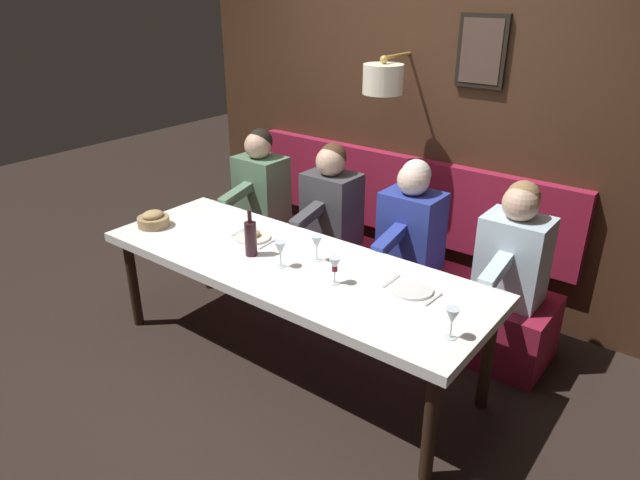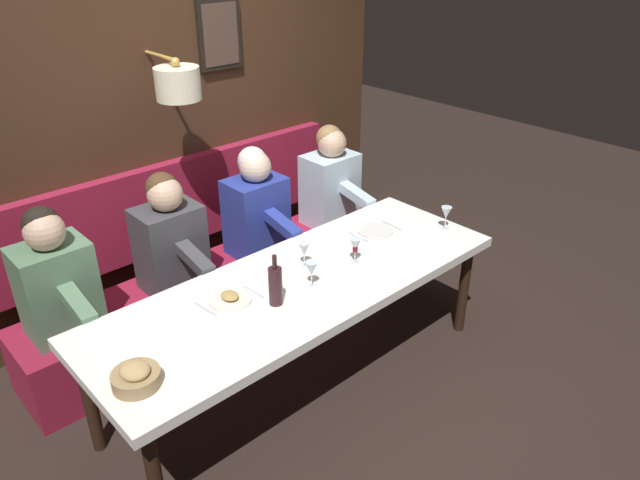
# 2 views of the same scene
# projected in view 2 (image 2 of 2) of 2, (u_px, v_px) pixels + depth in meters

# --- Properties ---
(ground_plane) EXTENTS (12.00, 12.00, 0.00)m
(ground_plane) POSITION_uv_depth(u_px,v_px,m) (302.00, 380.00, 3.80)
(ground_plane) COLOR black
(dining_table) EXTENTS (0.90, 2.57, 0.74)m
(dining_table) POSITION_uv_depth(u_px,v_px,m) (301.00, 290.00, 3.48)
(dining_table) COLOR white
(dining_table) RESTS_ON ground_plane
(banquette_bench) EXTENTS (0.52, 2.77, 0.45)m
(banquette_bench) POSITION_uv_depth(u_px,v_px,m) (220.00, 294.00, 4.27)
(banquette_bench) COLOR maroon
(banquette_bench) RESTS_ON ground_plane
(back_wall_panel) EXTENTS (0.59, 3.97, 2.90)m
(back_wall_panel) POSITION_uv_depth(u_px,v_px,m) (160.00, 121.00, 4.11)
(back_wall_panel) COLOR #422819
(back_wall_panel) RESTS_ON ground_plane
(diner_nearest) EXTENTS (0.60, 0.40, 0.79)m
(diner_nearest) POSITION_uv_depth(u_px,v_px,m) (331.00, 179.00, 4.64)
(diner_nearest) COLOR silver
(diner_nearest) RESTS_ON banquette_bench
(diner_near) EXTENTS (0.60, 0.40, 0.79)m
(diner_near) POSITION_uv_depth(u_px,v_px,m) (256.00, 205.00, 4.20)
(diner_near) COLOR #283893
(diner_near) RESTS_ON banquette_bench
(diner_middle) EXTENTS (0.60, 0.40, 0.79)m
(diner_middle) POSITION_uv_depth(u_px,v_px,m) (170.00, 236.00, 3.79)
(diner_middle) COLOR #3D3D42
(diner_middle) RESTS_ON banquette_bench
(diner_far) EXTENTS (0.60, 0.40, 0.79)m
(diner_far) POSITION_uv_depth(u_px,v_px,m) (55.00, 277.00, 3.35)
(diner_far) COLOR #567A5B
(diner_far) RESTS_ON banquette_bench
(place_setting_0) EXTENTS (0.24, 0.32, 0.05)m
(place_setting_0) POSITION_uv_depth(u_px,v_px,m) (230.00, 299.00, 3.27)
(place_setting_0) COLOR silver
(place_setting_0) RESTS_ON dining_table
(place_setting_1) EXTENTS (0.24, 0.31, 0.01)m
(place_setting_1) POSITION_uv_depth(u_px,v_px,m) (375.00, 231.00, 4.01)
(place_setting_1) COLOR silver
(place_setting_1) RESTS_ON dining_table
(wine_glass_0) EXTENTS (0.07, 0.07, 0.16)m
(wine_glass_0) POSITION_uv_depth(u_px,v_px,m) (355.00, 246.00, 3.60)
(wine_glass_0) COLOR silver
(wine_glass_0) RESTS_ON dining_table
(wine_glass_1) EXTENTS (0.07, 0.07, 0.16)m
(wine_glass_1) POSITION_uv_depth(u_px,v_px,m) (304.00, 250.00, 3.55)
(wine_glass_1) COLOR silver
(wine_glass_1) RESTS_ON dining_table
(wine_glass_2) EXTENTS (0.07, 0.07, 0.16)m
(wine_glass_2) POSITION_uv_depth(u_px,v_px,m) (446.00, 214.00, 3.99)
(wine_glass_2) COLOR silver
(wine_glass_2) RESTS_ON dining_table
(wine_glass_3) EXTENTS (0.07, 0.07, 0.16)m
(wine_glass_3) POSITION_uv_depth(u_px,v_px,m) (312.00, 269.00, 3.35)
(wine_glass_3) COLOR silver
(wine_glass_3) RESTS_ON dining_table
(wine_bottle) EXTENTS (0.08, 0.08, 0.30)m
(wine_bottle) POSITION_uv_depth(u_px,v_px,m) (275.00, 285.00, 3.20)
(wine_bottle) COLOR #33191E
(wine_bottle) RESTS_ON dining_table
(bread_bowl) EXTENTS (0.22, 0.22, 0.12)m
(bread_bowl) POSITION_uv_depth(u_px,v_px,m) (136.00, 377.00, 2.66)
(bread_bowl) COLOR #9E7F56
(bread_bowl) RESTS_ON dining_table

